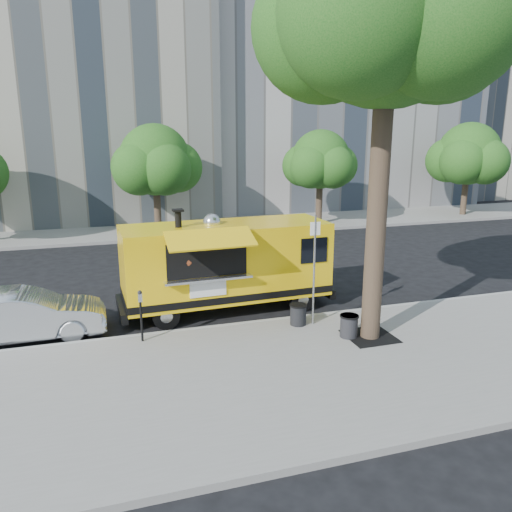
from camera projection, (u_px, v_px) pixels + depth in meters
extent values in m
plane|color=black|center=(243.00, 315.00, 14.69)|extent=(120.00, 120.00, 0.00)
cube|color=gray|center=(292.00, 375.00, 10.97)|extent=(60.00, 6.00, 0.15)
cube|color=#999993|center=(252.00, 324.00, 13.81)|extent=(60.00, 0.14, 0.16)
cube|color=gray|center=(175.00, 229.00, 27.17)|extent=(60.00, 5.00, 0.15)
cube|color=#AAA28E|center=(13.00, 15.00, 29.82)|extent=(22.00, 14.00, 24.00)
cube|color=#A59E9A|center=(313.00, 65.00, 36.99)|extent=(20.00, 14.00, 20.00)
cube|color=#AAA28E|center=(497.00, 98.00, 43.58)|extent=(16.00, 12.00, 16.00)
cylinder|color=#33261C|center=(377.00, 211.00, 12.01)|extent=(0.48, 0.48, 6.50)
cube|color=black|center=(370.00, 336.00, 12.81)|extent=(1.20, 1.20, 0.02)
cylinder|color=#33261C|center=(157.00, 207.00, 25.81)|extent=(0.36, 0.36, 2.60)
sphere|color=#154C14|center=(155.00, 160.00, 25.22)|extent=(3.60, 3.60, 3.60)
cylinder|color=#33261C|center=(319.00, 201.00, 28.12)|extent=(0.36, 0.36, 2.60)
sphere|color=#154C14|center=(321.00, 159.00, 27.56)|extent=(3.24, 3.24, 3.24)
cylinder|color=#33261C|center=(465.00, 194.00, 31.18)|extent=(0.36, 0.36, 2.60)
sphere|color=#154C14|center=(469.00, 154.00, 30.58)|extent=(3.78, 3.78, 3.78)
cylinder|color=silver|center=(314.00, 271.00, 13.29)|extent=(0.06, 0.06, 3.00)
cube|color=white|center=(315.00, 229.00, 13.01)|extent=(0.28, 0.02, 0.35)
cylinder|color=black|center=(141.00, 321.00, 12.41)|extent=(0.06, 0.06, 1.05)
cube|color=silver|center=(140.00, 298.00, 12.26)|extent=(0.10, 0.08, 0.22)
sphere|color=black|center=(140.00, 293.00, 12.23)|extent=(0.11, 0.11, 0.11)
cube|color=yellow|center=(226.00, 260.00, 14.77)|extent=(6.11, 2.29, 2.18)
cube|color=black|center=(227.00, 289.00, 14.99)|extent=(6.13, 2.31, 0.20)
cube|color=black|center=(319.00, 286.00, 16.06)|extent=(0.26, 1.94, 0.28)
cube|color=black|center=(122.00, 309.00, 14.04)|extent=(0.26, 1.94, 0.28)
cube|color=black|center=(319.00, 241.00, 15.68)|extent=(0.12, 1.63, 0.88)
cylinder|color=black|center=(302.00, 299.00, 14.96)|extent=(0.75, 0.29, 0.74)
cylinder|color=black|center=(280.00, 283.00, 16.52)|extent=(0.75, 0.29, 0.74)
cylinder|color=black|center=(166.00, 316.00, 13.63)|extent=(0.75, 0.29, 0.74)
cylinder|color=black|center=(156.00, 297.00, 15.19)|extent=(0.75, 0.29, 0.74)
cube|color=black|center=(207.00, 259.00, 13.54)|extent=(2.23, 0.27, 0.97)
cube|color=silver|center=(209.00, 279.00, 13.52)|extent=(2.44, 0.45, 0.06)
cube|color=yellow|center=(211.00, 239.00, 12.93)|extent=(2.36, 0.98, 0.39)
cube|color=white|center=(208.00, 288.00, 13.66)|extent=(1.02, 0.08, 0.46)
cylinder|color=black|center=(178.00, 219.00, 13.99)|extent=(0.19, 0.19, 0.51)
sphere|color=silver|center=(212.00, 222.00, 14.54)|extent=(0.52, 0.52, 0.52)
sphere|color=#984421|center=(186.00, 260.00, 13.65)|extent=(0.78, 0.78, 0.78)
cylinder|color=#FF590C|center=(188.00, 266.00, 13.47)|extent=(0.32, 0.12, 0.32)
imported|color=silver|center=(25.00, 315.00, 12.85)|extent=(4.02, 1.44, 1.32)
cylinder|color=black|center=(298.00, 315.00, 13.54)|extent=(0.44, 0.44, 0.57)
cylinder|color=black|center=(298.00, 305.00, 13.48)|extent=(0.47, 0.47, 0.04)
cylinder|color=black|center=(349.00, 326.00, 12.73)|extent=(0.45, 0.45, 0.58)
cylinder|color=black|center=(349.00, 316.00, 12.66)|extent=(0.49, 0.49, 0.04)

